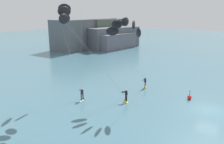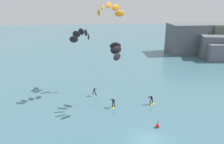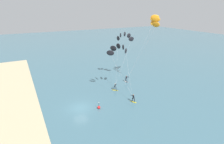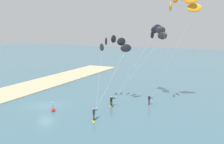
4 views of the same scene
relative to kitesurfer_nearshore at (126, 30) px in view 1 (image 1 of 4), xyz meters
name	(u,v)px [view 1 (image 1 of 4)]	position (x,y,z in m)	size (l,w,h in m)	color
ground_plane	(209,109)	(2.99, -9.92, -9.11)	(240.00, 240.00, 0.00)	#426B7A
kitesurfer_nearshore	(126,30)	(0.00, 0.00, 0.00)	(7.66, 5.14, 10.68)	yellow
kitesurfer_mid_water	(68,18)	(-5.34, 4.51, 1.45)	(7.52, 7.83, 12.18)	yellow
marker_buoy	(189,97)	(4.96, -6.97, -8.81)	(0.56, 0.56, 1.38)	red
distant_headland	(99,35)	(35.44, 32.83, -5.31)	(27.04, 17.59, 8.96)	#565B60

